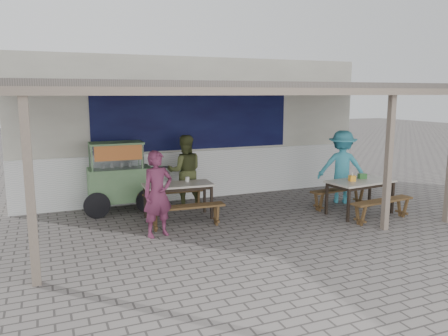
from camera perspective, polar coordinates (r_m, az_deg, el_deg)
name	(u,v)px	position (r m, az deg, el deg)	size (l,w,h in m)	color
ground	(256,230)	(8.55, 4.17, -8.14)	(60.00, 60.00, 0.00)	#67605D
back_wall	(195,128)	(11.48, -3.82, 5.21)	(9.00, 1.28, 3.50)	beige
warung_roof	(238,89)	(8.96, 1.85, 10.33)	(9.00, 4.21, 2.81)	#574F4A
table_left	(178,187)	(9.22, -6.04, -2.55)	(1.47, 0.74, 0.75)	beige
bench_left_street	(186,211)	(8.63, -4.95, -5.64)	(1.55, 0.38, 0.45)	brown
bench_left_wall	(171,195)	(9.96, -6.91, -3.58)	(1.55, 0.38, 0.45)	brown
table_right	(360,184)	(9.96, 17.40, -1.99)	(1.52, 0.93, 0.75)	beige
bench_right_street	(382,205)	(9.63, 19.97, -4.57)	(1.56, 0.46, 0.45)	brown
bench_right_wall	(339,193)	(10.45, 14.85, -3.21)	(1.56, 0.46, 0.45)	brown
vendor_cart	(119,174)	(9.92, -13.55, -0.81)	(1.98, 0.78, 1.57)	#689160
patron_street_side	(158,194)	(8.10, -8.64, -3.37)	(0.58, 0.38, 1.60)	#622742
patron_wall_side	(185,171)	(10.15, -5.12, -0.40)	(0.82, 0.64, 1.68)	#4E552C
patron_right_table	(342,167)	(10.87, 15.15, 0.15)	(1.13, 0.65, 1.75)	#3EA4BC
tissue_box	(352,178)	(9.81, 16.39, -1.29)	(0.12, 0.12, 0.12)	#FFA92A
donation_box	(362,176)	(10.17, 17.61, -1.00)	(0.17, 0.12, 0.12)	#2E682E
condiment_jar	(187,179)	(9.41, -4.82, -1.46)	(0.09, 0.09, 0.10)	silver
condiment_bowl	(162,184)	(9.13, -8.15, -2.03)	(0.21, 0.21, 0.05)	white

